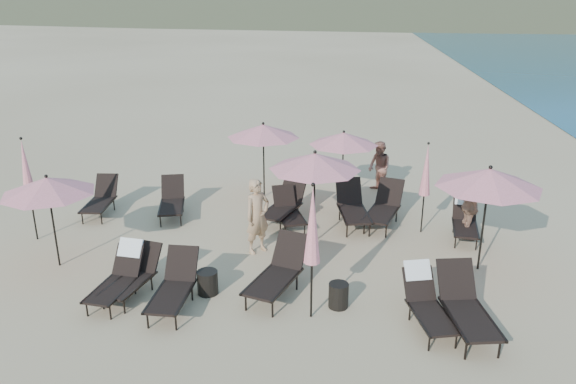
# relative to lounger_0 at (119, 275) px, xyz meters

# --- Properties ---
(ground) EXTENTS (800.00, 800.00, 0.00)m
(ground) POSITION_rel_lounger_0_xyz_m (3.84, -0.16, -0.47)
(ground) COLOR #D6BA8C
(ground) RESTS_ON ground
(lounger_0) EXTENTS (0.79, 1.64, 0.99)m
(lounger_0) POSITION_rel_lounger_0_xyz_m (0.00, 0.00, 0.00)
(lounger_0) COLOR black
(lounger_0) RESTS_ON ground
(lounger_1) EXTENTS (0.93, 1.61, 0.87)m
(lounger_1) POSITION_rel_lounger_0_xyz_m (0.25, 0.13, -0.06)
(lounger_1) COLOR black
(lounger_1) RESTS_ON ground
(lounger_2) EXTENTS (0.68, 1.68, 0.96)m
(lounger_2) POSITION_rel_lounger_0_xyz_m (1.19, -0.27, -0.02)
(lounger_2) COLOR black
(lounger_2) RESTS_ON ground
(lounger_3) EXTENTS (1.24, 1.92, 1.04)m
(lounger_3) POSITION_rel_lounger_0_xyz_m (3.11, 0.41, 0.01)
(lounger_3) COLOR black
(lounger_3) RESTS_ON ground
(lounger_4) EXTENTS (0.92, 1.66, 0.98)m
(lounger_4) POSITION_rel_lounger_0_xyz_m (5.89, -0.42, -0.00)
(lounger_4) COLOR black
(lounger_4) RESTS_ON ground
(lounger_5) EXTENTS (0.96, 1.89, 1.04)m
(lounger_5) POSITION_rel_lounger_0_xyz_m (6.55, -0.56, 0.01)
(lounger_5) COLOR black
(lounger_5) RESTS_ON ground
(lounger_6) EXTENTS (0.70, 1.63, 0.92)m
(lounger_6) POSITION_rel_lounger_0_xyz_m (-2.13, 4.20, -0.04)
(lounger_6) COLOR black
(lounger_6) RESTS_ON ground
(lounger_7) EXTENTS (0.96, 1.73, 0.94)m
(lounger_7) POSITION_rel_lounger_0_xyz_m (-0.17, 4.22, -0.03)
(lounger_7) COLOR black
(lounger_7) RESTS_ON ground
(lounger_8) EXTENTS (1.05, 1.64, 0.88)m
(lounger_8) POSITION_rel_lounger_0_xyz_m (2.99, 3.86, -0.06)
(lounger_8) COLOR black
(lounger_8) RESTS_ON ground
(lounger_9) EXTENTS (0.97, 1.87, 1.03)m
(lounger_9) POSITION_rel_lounger_0_xyz_m (4.62, 4.11, 0.01)
(lounger_9) COLOR black
(lounger_9) RESTS_ON ground
(lounger_10) EXTENTS (1.19, 1.89, 1.02)m
(lounger_10) POSITION_rel_lounger_0_xyz_m (5.44, 4.18, 0.01)
(lounger_10) COLOR black
(lounger_10) RESTS_ON ground
(lounger_11) EXTENTS (0.77, 1.62, 0.97)m
(lounger_11) POSITION_rel_lounger_0_xyz_m (7.37, 3.62, -0.01)
(lounger_11) COLOR black
(lounger_11) RESTS_ON ground
(lounger_12) EXTENTS (1.20, 1.87, 1.00)m
(lounger_12) POSITION_rel_lounger_0_xyz_m (2.85, 4.16, -0.00)
(lounger_12) COLOR black
(lounger_12) RESTS_ON ground
(umbrella_open_0) EXTENTS (1.96, 1.96, 2.11)m
(umbrella_open_0) POSITION_rel_lounger_0_xyz_m (-1.85, 1.16, 1.40)
(umbrella_open_0) COLOR black
(umbrella_open_0) RESTS_ON ground
(umbrella_open_1) EXTENTS (2.14, 2.14, 2.30)m
(umbrella_open_1) POSITION_rel_lounger_0_xyz_m (3.69, 2.87, 1.57)
(umbrella_open_1) COLOR black
(umbrella_open_1) RESTS_ON ground
(umbrella_open_2) EXTENTS (2.20, 2.20, 2.37)m
(umbrella_open_2) POSITION_rel_lounger_0_xyz_m (7.33, 1.84, 1.62)
(umbrella_open_2) COLOR black
(umbrella_open_2) RESTS_ON ground
(umbrella_open_3) EXTENTS (2.07, 2.07, 2.23)m
(umbrella_open_3) POSITION_rel_lounger_0_xyz_m (2.08, 5.94, 1.50)
(umbrella_open_3) COLOR black
(umbrella_open_3) RESTS_ON ground
(umbrella_open_4) EXTENTS (1.93, 1.93, 2.08)m
(umbrella_open_4) POSITION_rel_lounger_0_xyz_m (4.35, 5.77, 1.37)
(umbrella_open_4) COLOR black
(umbrella_open_4) RESTS_ON ground
(umbrella_closed_0) EXTENTS (0.31, 0.31, 2.64)m
(umbrella_closed_0) POSITION_rel_lounger_0_xyz_m (3.81, -0.39, 1.37)
(umbrella_closed_0) COLOR black
(umbrella_closed_0) RESTS_ON ground
(umbrella_closed_1) EXTENTS (0.27, 0.27, 2.33)m
(umbrella_closed_1) POSITION_rel_lounger_0_xyz_m (6.35, 3.74, 1.15)
(umbrella_closed_1) COLOR black
(umbrella_closed_1) RESTS_ON ground
(umbrella_closed_2) EXTENTS (0.30, 0.30, 2.57)m
(umbrella_closed_2) POSITION_rel_lounger_0_xyz_m (-3.04, 2.43, 1.32)
(umbrella_closed_2) COLOR black
(umbrella_closed_2) RESTS_ON ground
(side_table_0) EXTENTS (0.42, 0.42, 0.48)m
(side_table_0) POSITION_rel_lounger_0_xyz_m (1.70, 0.27, -0.23)
(side_table_0) COLOR black
(side_table_0) RESTS_ON ground
(side_table_1) EXTENTS (0.38, 0.38, 0.49)m
(side_table_1) POSITION_rel_lounger_0_xyz_m (4.31, 0.00, -0.22)
(side_table_1) COLOR black
(side_table_1) RESTS_ON ground
(beachgoer_a) EXTENTS (0.75, 0.76, 1.77)m
(beachgoer_a) POSITION_rel_lounger_0_xyz_m (2.43, 2.27, 0.41)
(beachgoer_a) COLOR tan
(beachgoer_a) RESTS_ON ground
(beachgoer_b) EXTENTS (0.89, 0.95, 1.55)m
(beachgoer_b) POSITION_rel_lounger_0_xyz_m (5.44, 6.61, 0.31)
(beachgoer_b) COLOR #A16553
(beachgoer_b) RESTS_ON ground
(beachgoer_c) EXTENTS (0.49, 1.03, 1.70)m
(beachgoer_c) POSITION_rel_lounger_0_xyz_m (7.43, 3.49, 0.38)
(beachgoer_c) COLOR tan
(beachgoer_c) RESTS_ON ground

